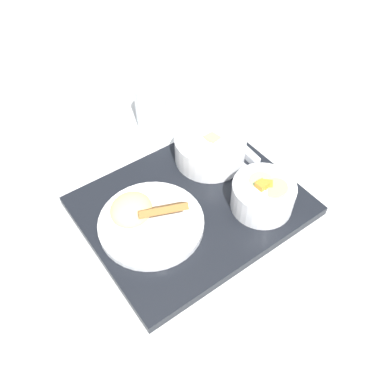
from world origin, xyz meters
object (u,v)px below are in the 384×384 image
(bowl_soup, at_px, (210,147))
(glass_water, at_px, (153,108))
(bowl_salad, at_px, (263,194))
(spoon, at_px, (252,173))
(knife, at_px, (253,159))
(plate_main, at_px, (147,218))

(bowl_soup, height_order, glass_water, glass_water)
(bowl_salad, height_order, spoon, bowl_salad)
(spoon, xyz_separation_m, glass_water, (0.08, -0.26, 0.02))
(knife, height_order, glass_water, glass_water)
(bowl_soup, xyz_separation_m, knife, (-0.07, 0.05, -0.03))
(bowl_salad, relative_size, glass_water, 1.16)
(bowl_soup, relative_size, plate_main, 0.76)
(plate_main, height_order, glass_water, glass_water)
(bowl_salad, xyz_separation_m, glass_water, (0.05, -0.33, -0.01))
(plate_main, height_order, spoon, plate_main)
(glass_water, bearing_deg, spoon, 107.49)
(bowl_salad, xyz_separation_m, bowl_soup, (0.01, -0.15, 0.00))
(bowl_soup, height_order, spoon, bowl_soup)
(bowl_salad, xyz_separation_m, spoon, (-0.03, -0.07, -0.03))
(glass_water, bearing_deg, knife, 114.57)
(bowl_soup, bearing_deg, plate_main, 24.91)
(knife, bearing_deg, plate_main, -84.37)
(knife, relative_size, spoon, 1.00)
(bowl_soup, bearing_deg, glass_water, -78.46)
(knife, xyz_separation_m, glass_water, (0.11, -0.23, 0.02))
(bowl_soup, bearing_deg, bowl_salad, 95.36)
(bowl_salad, relative_size, spoon, 0.67)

